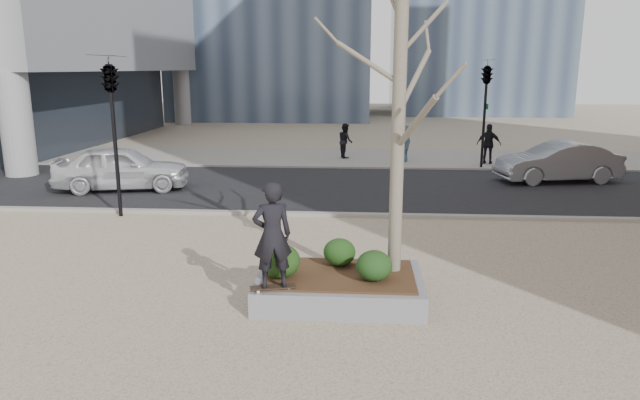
# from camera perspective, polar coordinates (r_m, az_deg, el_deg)

# --- Properties ---
(ground) EXTENTS (120.00, 120.00, 0.00)m
(ground) POSITION_cam_1_polar(r_m,az_deg,el_deg) (10.74, -3.47, -9.68)
(ground) COLOR tan
(ground) RESTS_ON ground
(street) EXTENTS (60.00, 8.00, 0.02)m
(street) POSITION_cam_1_polar(r_m,az_deg,el_deg) (20.28, 0.19, 1.28)
(street) COLOR black
(street) RESTS_ON ground
(far_sidewalk) EXTENTS (60.00, 6.00, 0.02)m
(far_sidewalk) POSITION_cam_1_polar(r_m,az_deg,el_deg) (27.16, 1.19, 4.29)
(far_sidewalk) COLOR gray
(far_sidewalk) RESTS_ON ground
(planter) EXTENTS (3.00, 2.00, 0.45)m
(planter) POSITION_cam_1_polar(r_m,az_deg,el_deg) (10.57, 1.96, -8.72)
(planter) COLOR gray
(planter) RESTS_ON ground
(planter_mulch) EXTENTS (2.70, 1.70, 0.04)m
(planter_mulch) POSITION_cam_1_polar(r_m,az_deg,el_deg) (10.48, 1.97, -7.48)
(planter_mulch) COLOR #382314
(planter_mulch) RESTS_ON planter
(sycamore_tree) EXTENTS (2.80, 2.80, 6.60)m
(sycamore_tree) POSITION_cam_1_polar(r_m,az_deg,el_deg) (10.14, 7.94, 10.92)
(sycamore_tree) COLOR gray
(sycamore_tree) RESTS_ON planter_mulch
(shrub_left) EXTENTS (0.72, 0.72, 0.61)m
(shrub_left) POSITION_cam_1_polar(r_m,az_deg,el_deg) (10.23, -3.99, -6.10)
(shrub_left) COLOR black
(shrub_left) RESTS_ON planter_mulch
(shrub_middle) EXTENTS (0.61, 0.61, 0.52)m
(shrub_middle) POSITION_cam_1_polar(r_m,az_deg,el_deg) (10.83, 1.96, -5.23)
(shrub_middle) COLOR #153310
(shrub_middle) RESTS_ON planter_mulch
(shrub_right) EXTENTS (0.64, 0.64, 0.54)m
(shrub_right) POSITION_cam_1_polar(r_m,az_deg,el_deg) (10.11, 5.44, -6.56)
(shrub_right) COLOR #113715
(shrub_right) RESTS_ON planter_mulch
(skateboard) EXTENTS (0.81, 0.38, 0.08)m
(skateboard) POSITION_cam_1_polar(r_m,az_deg,el_deg) (9.84, -4.70, -8.82)
(skateboard) COLOR black
(skateboard) RESTS_ON planter
(skateboarder) EXTENTS (0.76, 0.62, 1.82)m
(skateboarder) POSITION_cam_1_polar(r_m,az_deg,el_deg) (9.53, -4.80, -3.53)
(skateboarder) COLOR black
(skateboarder) RESTS_ON skateboard
(police_car) EXTENTS (4.76, 2.67, 1.53)m
(police_car) POSITION_cam_1_polar(r_m,az_deg,el_deg) (20.86, -19.20, 3.05)
(police_car) COLOR silver
(police_car) RESTS_ON street
(car_silver) EXTENTS (4.63, 2.33, 1.46)m
(car_silver) POSITION_cam_1_polar(r_m,az_deg,el_deg) (22.89, 22.69, 3.50)
(car_silver) COLOR #929499
(car_silver) RESTS_ON street
(pedestrian_a) EXTENTS (0.82, 0.93, 1.62)m
(pedestrian_a) POSITION_cam_1_polar(r_m,az_deg,el_deg) (26.87, 2.56, 5.95)
(pedestrian_a) COLOR black
(pedestrian_a) RESTS_ON far_sidewalk
(pedestrian_b) EXTENTS (1.04, 1.24, 1.66)m
(pedestrian_b) POSITION_cam_1_polar(r_m,az_deg,el_deg) (26.02, 8.43, 5.64)
(pedestrian_b) COLOR #3C596D
(pedestrian_b) RESTS_ON far_sidewalk
(pedestrian_c) EXTENTS (1.11, 0.72, 1.75)m
(pedestrian_c) POSITION_cam_1_polar(r_m,az_deg,el_deg) (26.19, 16.53, 5.39)
(pedestrian_c) COLOR black
(pedestrian_c) RESTS_ON far_sidewalk
(traffic_light_near) EXTENTS (0.60, 2.48, 4.50)m
(traffic_light_near) POSITION_cam_1_polar(r_m,az_deg,el_deg) (16.97, -19.84, 5.87)
(traffic_light_near) COLOR black
(traffic_light_near) RESTS_ON ground
(traffic_light_far) EXTENTS (0.60, 2.48, 4.50)m
(traffic_light_far) POSITION_cam_1_polar(r_m,az_deg,el_deg) (25.03, 16.12, 8.20)
(traffic_light_far) COLOR black
(traffic_light_far) RESTS_ON ground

